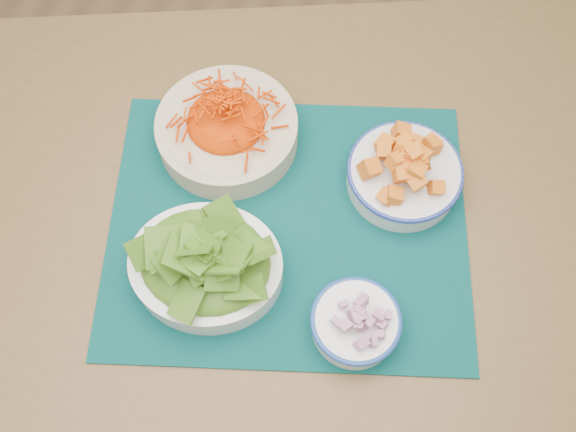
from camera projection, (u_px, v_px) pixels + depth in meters
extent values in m
plane|color=#936C47|center=(254.00, 349.00, 1.68)|extent=(4.00, 4.00, 0.00)
cube|color=brown|center=(238.00, 227.00, 1.02)|extent=(1.54, 1.27, 0.04)
cylinder|color=brown|center=(494.00, 136.00, 1.54)|extent=(0.06, 0.06, 0.71)
cube|color=#012928|center=(288.00, 225.00, 1.00)|extent=(0.65, 0.58, 0.00)
cylinder|color=beige|center=(227.00, 131.00, 1.04)|extent=(0.30, 0.30, 0.05)
ellipsoid|color=#E23E00|center=(225.00, 116.00, 1.00)|extent=(0.20, 0.20, 0.04)
cylinder|color=silver|center=(403.00, 176.00, 1.01)|extent=(0.23, 0.23, 0.04)
torus|color=navy|center=(405.00, 170.00, 1.00)|extent=(0.18, 0.18, 0.01)
ellipsoid|color=orange|center=(408.00, 161.00, 0.97)|extent=(0.16, 0.16, 0.05)
ellipsoid|color=#2F5E10|center=(202.00, 253.00, 0.89)|extent=(0.20, 0.17, 0.06)
cylinder|color=white|center=(355.00, 324.00, 0.91)|extent=(0.14, 0.14, 0.04)
torus|color=navy|center=(356.00, 320.00, 0.89)|extent=(0.13, 0.13, 0.01)
ellipsoid|color=#7F214B|center=(357.00, 317.00, 0.88)|extent=(0.11, 0.11, 0.02)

